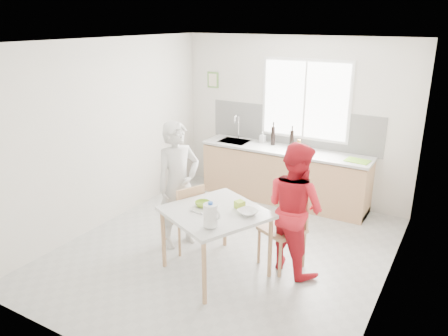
% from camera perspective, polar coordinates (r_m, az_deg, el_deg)
% --- Properties ---
extents(ground, '(4.50, 4.50, 0.00)m').
position_cam_1_polar(ground, '(5.96, 0.20, -10.65)').
color(ground, '#B7B7B2').
rests_on(ground, ground).
extents(room_shell, '(4.50, 4.50, 4.50)m').
position_cam_1_polar(room_shell, '(5.34, 0.22, 4.86)').
color(room_shell, silver).
rests_on(room_shell, ground).
extents(window, '(1.50, 0.06, 1.30)m').
position_cam_1_polar(window, '(7.24, 10.57, 8.74)').
color(window, white).
rests_on(window, room_shell).
extents(backsplash, '(3.00, 0.02, 0.65)m').
position_cam_1_polar(backsplash, '(7.41, 8.93, 5.32)').
color(backsplash, white).
rests_on(backsplash, room_shell).
extents(picture_frame, '(0.22, 0.03, 0.28)m').
position_cam_1_polar(picture_frame, '(7.96, -1.46, 11.43)').
color(picture_frame, '#639443').
rests_on(picture_frame, room_shell).
extents(kitchen_counter, '(2.84, 0.64, 1.37)m').
position_cam_1_polar(kitchen_counter, '(7.39, 7.75, -1.21)').
color(kitchen_counter, tan).
rests_on(kitchen_counter, ground).
extents(dining_table, '(1.39, 1.39, 0.81)m').
position_cam_1_polar(dining_table, '(5.17, -1.12, -6.46)').
color(dining_table, silver).
rests_on(dining_table, ground).
extents(chair_left, '(0.56, 0.56, 0.92)m').
position_cam_1_polar(chair_left, '(5.79, -4.92, -6.02)').
color(chair_left, tan).
rests_on(chair_left, ground).
extents(chair_far, '(0.61, 0.61, 1.00)m').
position_cam_1_polar(chair_far, '(5.48, 8.20, -7.22)').
color(chair_far, tan).
rests_on(chair_far, ground).
extents(person_white, '(0.63, 0.74, 1.72)m').
position_cam_1_polar(person_white, '(5.80, -5.97, -2.23)').
color(person_white, silver).
rests_on(person_white, ground).
extents(person_red, '(0.97, 0.89, 1.62)m').
position_cam_1_polar(person_red, '(5.28, 9.24, -5.17)').
color(person_red, red).
rests_on(person_red, ground).
extents(bowl_green, '(0.25, 0.25, 0.06)m').
position_cam_1_polar(bowl_green, '(5.26, -2.81, -4.71)').
color(bowl_green, '#87B62A').
rests_on(bowl_green, dining_table).
extents(bowl_white, '(0.30, 0.30, 0.06)m').
position_cam_1_polar(bowl_white, '(5.04, 3.16, -5.80)').
color(bowl_white, white).
rests_on(bowl_white, dining_table).
extents(milk_jug, '(0.22, 0.16, 0.28)m').
position_cam_1_polar(milk_jug, '(4.69, -1.73, -6.13)').
color(milk_jug, white).
rests_on(milk_jug, dining_table).
extents(green_box, '(0.13, 0.13, 0.09)m').
position_cam_1_polar(green_box, '(5.20, 2.05, -4.80)').
color(green_box, '#9EC42D').
rests_on(green_box, dining_table).
extents(spoon, '(0.16, 0.02, 0.01)m').
position_cam_1_polar(spoon, '(5.09, -3.70, -5.80)').
color(spoon, '#A5A5AA').
rests_on(spoon, dining_table).
extents(cutting_board, '(0.38, 0.29, 0.01)m').
position_cam_1_polar(cutting_board, '(6.83, 17.04, 0.91)').
color(cutting_board, '#7CC52D').
rests_on(cutting_board, kitchen_counter).
extents(wine_bottle_a, '(0.07, 0.07, 0.32)m').
position_cam_1_polar(wine_bottle_a, '(7.39, 6.43, 4.23)').
color(wine_bottle_a, black).
rests_on(wine_bottle_a, kitchen_counter).
extents(wine_bottle_b, '(0.07, 0.07, 0.30)m').
position_cam_1_polar(wine_bottle_b, '(7.25, 8.85, 3.76)').
color(wine_bottle_b, black).
rests_on(wine_bottle_b, kitchen_counter).
extents(jar_amber, '(0.06, 0.06, 0.16)m').
position_cam_1_polar(jar_amber, '(7.22, 9.75, 3.06)').
color(jar_amber, brown).
rests_on(jar_amber, kitchen_counter).
extents(soap_bottle, '(0.09, 0.09, 0.19)m').
position_cam_1_polar(soap_bottle, '(7.54, 5.07, 4.06)').
color(soap_bottle, '#999999').
rests_on(soap_bottle, kitchen_counter).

